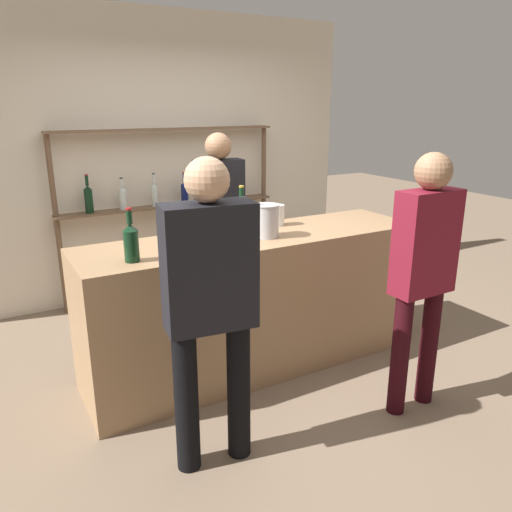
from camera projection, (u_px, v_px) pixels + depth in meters
name	position (u px, v px, depth m)	size (l,w,h in m)	color
ground_plane	(256.00, 363.00, 3.88)	(16.00, 16.00, 0.00)	#7A6651
bar_counter	(256.00, 302.00, 3.72)	(2.55, 0.69, 1.03)	#997551
back_wall	(162.00, 157.00, 5.08)	(4.15, 0.12, 2.80)	beige
back_shelf	(169.00, 186.00, 5.00)	(2.25, 0.18, 1.70)	brown
counter_bottle_0	(242.00, 219.00, 3.46)	(0.08, 0.08, 0.37)	black
counter_bottle_1	(210.00, 216.00, 3.61)	(0.07, 0.07, 0.34)	silver
counter_bottle_2	(131.00, 241.00, 2.96)	(0.09, 0.09, 0.33)	black
wine_glass	(192.00, 221.00, 3.51)	(0.08, 0.08, 0.16)	silver
ice_bucket	(266.00, 221.00, 3.50)	(0.18, 0.18, 0.23)	#B2B2B7
cork_jar	(277.00, 215.00, 3.85)	(0.11, 0.11, 0.16)	silver
customer_right	(424.00, 264.00, 3.05)	(0.41, 0.22, 1.67)	black
customer_left	(210.00, 296.00, 2.54)	(0.49, 0.26, 1.70)	black
server_behind_counter	(220.00, 214.00, 4.32)	(0.43, 0.22, 1.70)	black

